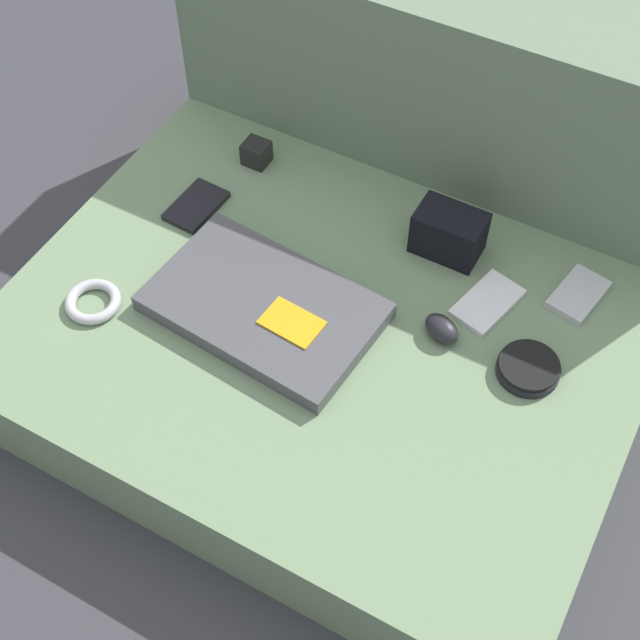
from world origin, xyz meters
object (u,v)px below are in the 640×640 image
speaker_puck (528,368)px  charger_brick (256,153)px  phone_black (487,302)px  phone_small (196,206)px  laptop (264,307)px  phone_silver (578,294)px  camera_pouch (449,233)px  computer_mouse (442,329)px

speaker_puck → charger_brick: size_ratio=2.15×
phone_black → charger_brick: 0.50m
phone_small → charger_brick: charger_brick is taller
laptop → phone_black: (0.30, 0.18, -0.01)m
phone_black → phone_silver: bearing=48.3°
speaker_puck → camera_pouch: bearing=141.2°
speaker_puck → phone_small: size_ratio=0.85×
phone_small → camera_pouch: bearing=19.1°
laptop → phone_silver: (0.42, 0.27, -0.01)m
phone_silver → phone_black: size_ratio=0.86×
computer_mouse → charger_brick: (-0.45, 0.19, 0.00)m
computer_mouse → speaker_puck: size_ratio=0.76×
speaker_puck → phone_silver: size_ratio=0.85×
camera_pouch → charger_brick: (-0.38, 0.03, -0.02)m
laptop → phone_silver: size_ratio=3.26×
phone_black → speaker_puck: bearing=-27.9°
phone_silver → camera_pouch: 0.23m
speaker_puck → phone_small: bearing=175.9°
laptop → speaker_puck: bearing=18.0°
computer_mouse → speaker_puck: 0.14m
laptop → charger_brick: charger_brick is taller
computer_mouse → phone_silver: (0.16, 0.17, -0.01)m
laptop → camera_pouch: size_ratio=3.29×
laptop → computer_mouse: (0.26, 0.09, 0.00)m
speaker_puck → phone_black: (-0.10, 0.09, -0.01)m
computer_mouse → camera_pouch: bearing=134.3°
computer_mouse → phone_small: size_ratio=0.65×
computer_mouse → charger_brick: bearing=179.7°
phone_silver → charger_brick: bearing=-171.4°
laptop → computer_mouse: bearing=24.7°
phone_small → camera_pouch: camera_pouch is taller
laptop → speaker_puck: 0.41m
computer_mouse → laptop: bearing=-137.2°
computer_mouse → phone_black: size_ratio=0.55×
laptop → speaker_puck: size_ratio=3.85×
phone_small → laptop: bearing=-29.3°
laptop → phone_small: bearing=152.8°
camera_pouch → charger_brick: bearing=175.8°
speaker_puck → phone_silver: 0.17m
phone_black → phone_small: size_ratio=1.17×
phone_silver → computer_mouse: bearing=-122.2°
computer_mouse → speaker_puck: bearing=22.9°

